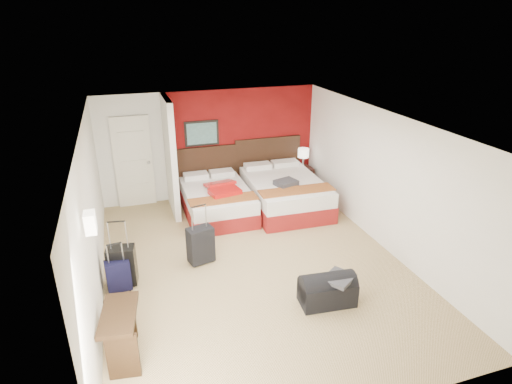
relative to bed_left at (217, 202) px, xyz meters
name	(u,v)px	position (x,y,z in m)	size (l,w,h in m)	color
ground	(253,263)	(0.13, -2.14, -0.29)	(6.50, 6.50, 0.00)	tan
room_walls	(157,178)	(-1.27, -0.72, 0.96)	(5.02, 6.52, 2.50)	white
red_accent_panel	(242,142)	(0.88, 1.09, 0.96)	(3.50, 0.04, 2.50)	maroon
partition_wall	(171,157)	(-0.87, 0.47, 0.96)	(0.12, 1.20, 2.50)	silver
entry_door	(134,162)	(-1.62, 1.06, 0.73)	(0.82, 0.06, 2.05)	silver
bed_left	(217,202)	(0.00, 0.00, 0.00)	(1.37, 1.96, 0.59)	silver
bed_right	(285,194)	(1.52, -0.12, 0.04)	(1.55, 2.22, 0.67)	silver
red_suitcase_open	(222,188)	(0.10, -0.10, 0.35)	(0.62, 0.85, 0.11)	red
jacket_bundle	(286,183)	(1.42, -0.42, 0.43)	(0.44, 0.35, 0.11)	#39393E
nightstand	(302,179)	(2.31, 0.70, 0.00)	(0.42, 0.42, 0.59)	black
table_lamp	(303,158)	(2.31, 0.70, 0.54)	(0.26, 0.26, 0.47)	silver
suitcase_black	(122,267)	(-2.04, -2.09, 0.03)	(0.43, 0.27, 0.65)	black
suitcase_charcoal	(201,246)	(-0.72, -1.82, 0.03)	(0.43, 0.27, 0.64)	black
suitcase_navy	(119,277)	(-2.11, -2.25, -0.04)	(0.36, 0.22, 0.50)	black
duffel_bag	(327,291)	(0.86, -3.54, -0.09)	(0.82, 0.44, 0.41)	black
jacket_draped	(339,278)	(1.01, -3.59, 0.15)	(0.44, 0.37, 0.06)	#3B3C41
desk	(122,335)	(-2.09, -3.73, 0.05)	(0.41, 0.83, 0.69)	black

